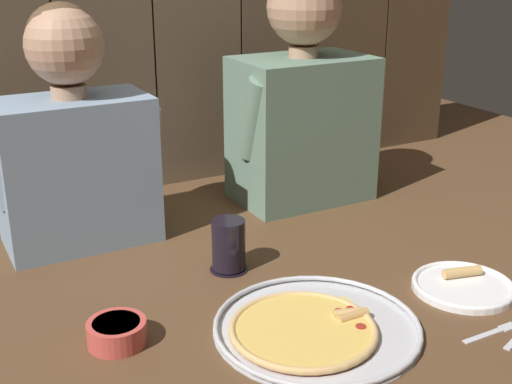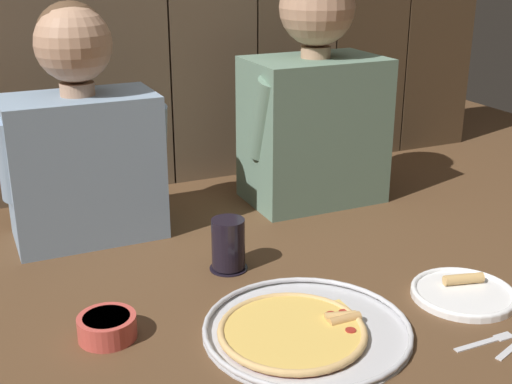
% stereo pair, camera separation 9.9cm
% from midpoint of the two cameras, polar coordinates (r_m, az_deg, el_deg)
% --- Properties ---
extents(ground_plane, '(3.20, 3.20, 0.00)m').
position_cam_midpoint_polar(ground_plane, '(1.46, 0.34, -7.79)').
color(ground_plane, brown).
extents(pizza_tray, '(0.39, 0.39, 0.03)m').
position_cam_midpoint_polar(pizza_tray, '(1.29, 2.56, -11.37)').
color(pizza_tray, silver).
rests_on(pizza_tray, ground).
extents(dinner_plate, '(0.21, 0.21, 0.03)m').
position_cam_midpoint_polar(dinner_plate, '(1.49, 15.24, -7.64)').
color(dinner_plate, white).
rests_on(dinner_plate, ground).
extents(drinking_glass, '(0.09, 0.09, 0.12)m').
position_cam_midpoint_polar(drinking_glass, '(1.50, -4.22, -4.57)').
color(drinking_glass, black).
rests_on(drinking_glass, ground).
extents(dipping_bowl, '(0.11, 0.11, 0.04)m').
position_cam_midpoint_polar(dipping_bowl, '(1.29, -13.86, -11.37)').
color(dipping_bowl, '#CC4C42').
rests_on(dipping_bowl, ground).
extents(table_fork, '(0.13, 0.02, 0.01)m').
position_cam_midpoint_polar(table_fork, '(1.35, 17.36, -11.22)').
color(table_fork, silver).
rests_on(table_fork, ground).
extents(diner_left, '(0.39, 0.20, 0.57)m').
position_cam_midpoint_polar(diner_left, '(1.65, -16.81, 4.35)').
color(diner_left, '#849EB7').
rests_on(diner_left, ground).
extents(diner_right, '(0.40, 0.24, 0.64)m').
position_cam_midpoint_polar(diner_right, '(1.86, 2.41, 8.11)').
color(diner_right, slate).
rests_on(diner_right, ground).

